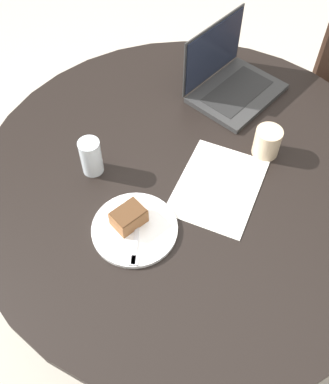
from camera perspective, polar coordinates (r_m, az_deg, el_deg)
ground_plane at (r=1.99m, az=2.42°, el=-10.87°), size 12.00×12.00×0.00m
dining_table at (r=1.47m, az=3.20°, el=-1.00°), size 1.31×1.31×0.73m
paper_document at (r=1.34m, az=6.83°, el=0.72°), size 0.37×0.32×0.00m
plate at (r=1.24m, az=-3.81°, el=-4.69°), size 0.24×0.24×0.01m
cake_slice at (r=1.22m, az=-4.47°, el=-3.28°), size 0.09×0.07×0.05m
fork at (r=1.21m, az=-3.72°, el=-6.42°), size 0.14×0.13×0.00m
coffee_glass at (r=1.41m, az=12.90°, el=6.21°), size 0.08×0.08×0.09m
water_glass at (r=1.34m, az=-9.32°, el=4.45°), size 0.06×0.06×0.12m
laptop at (r=1.60m, az=8.41°, el=13.66°), size 0.31×0.24×0.23m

